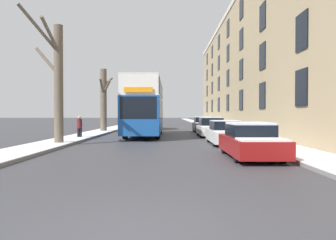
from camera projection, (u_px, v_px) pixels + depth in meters
name	position (u px, v px, depth m)	size (l,w,h in m)	color
ground_plane	(131.00, 235.00, 4.58)	(320.00, 320.00, 0.00)	#38383D
sidewalk_left	(133.00, 124.00, 57.61)	(2.16, 130.00, 0.16)	slate
sidewalk_right	(200.00, 124.00, 57.54)	(2.16, 130.00, 0.16)	slate
terrace_facade_right	(269.00, 68.00, 35.83)	(9.10, 53.26, 13.55)	tan
bare_tree_left_0	(57.00, 79.00, 17.78)	(1.81, 3.23, 7.19)	brown
bare_tree_left_1	(104.00, 99.00, 30.79)	(1.21, 2.98, 5.97)	brown
double_decker_bus	(145.00, 105.00, 25.36)	(2.57, 10.56, 4.30)	#194C99
parked_car_0	(250.00, 141.00, 12.79)	(1.80, 4.55, 1.37)	maroon
parked_car_1	(225.00, 133.00, 18.52)	(1.76, 4.39, 1.35)	silver
parked_car_2	(211.00, 128.00, 25.02)	(1.89, 4.55, 1.49)	silver
parked_car_3	(203.00, 125.00, 31.41)	(1.72, 4.23, 1.50)	black
oncoming_van	(153.00, 118.00, 37.28)	(2.10, 5.20, 2.30)	#9EA3AD
pedestrian_left_sidewalk	(79.00, 126.00, 22.23)	(0.35, 0.35, 1.59)	black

